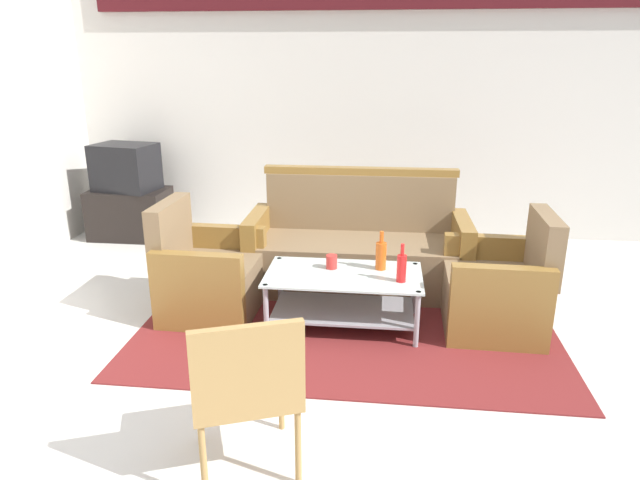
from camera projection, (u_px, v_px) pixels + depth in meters
The scene contains 13 objects.
ground_plane at pixel (360, 381), 3.44m from camera, with size 14.00×14.00×0.00m, color silver.
wall_back at pixel (378, 95), 5.85m from camera, with size 6.52×0.19×2.80m.
rug at pixel (348, 319), 4.22m from camera, with size 2.95×2.10×0.01m, color maroon.
couch at pixel (358, 251), 4.74m from camera, with size 1.81×0.76×0.96m.
armchair_left at pixel (208, 277), 4.27m from camera, with size 0.72×0.78×0.85m.
armchair_right at pixel (498, 291), 4.02m from camera, with size 0.71×0.77×0.85m.
coffee_table at pixel (343, 292), 4.04m from camera, with size 1.10×0.60×0.40m.
bottle_red at pixel (402, 267), 3.83m from camera, with size 0.07×0.07×0.27m.
bottle_orange at pixel (381, 255), 4.05m from camera, with size 0.08×0.08×0.28m.
cup at pixel (332, 262), 4.08m from camera, with size 0.08×0.08×0.10m, color red.
tv_stand at pixel (131, 214), 6.04m from camera, with size 0.80×0.50×0.52m, color black.
television at pixel (126, 167), 5.89m from camera, with size 0.67×0.54×0.48m.
wicker_chair at pixel (246, 383), 2.52m from camera, with size 0.62×0.62×0.84m.
Camera 1 is at (0.10, -3.00, 1.89)m, focal length 31.80 mm.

